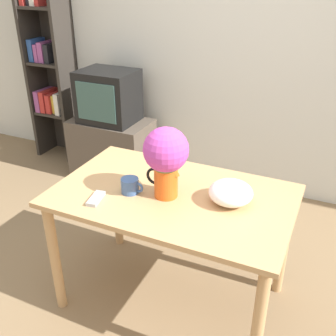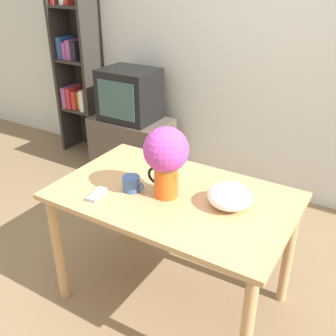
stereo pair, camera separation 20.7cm
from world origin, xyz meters
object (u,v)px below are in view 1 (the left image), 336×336
at_px(white_bowl, 231,193).
at_px(tv_set, 108,96).
at_px(coffee_mug, 130,186).
at_px(flower_vase, 166,156).

bearing_deg(white_bowl, tv_set, 141.50).
xyz_separation_m(coffee_mug, tv_set, (-1.00, 1.35, 0.01)).
xyz_separation_m(coffee_mug, white_bowl, (0.53, 0.13, 0.02)).
bearing_deg(white_bowl, coffee_mug, -166.23).
height_order(flower_vase, tv_set, flower_vase).
relative_size(white_bowl, tv_set, 0.46).
distance_m(coffee_mug, white_bowl, 0.55).
height_order(white_bowl, tv_set, tv_set).
bearing_deg(white_bowl, flower_vase, -166.99).
bearing_deg(flower_vase, white_bowl, 13.01).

